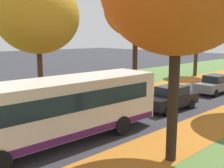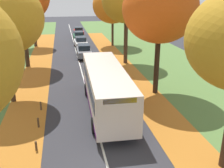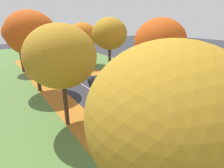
{
  "view_description": "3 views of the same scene",
  "coord_description": "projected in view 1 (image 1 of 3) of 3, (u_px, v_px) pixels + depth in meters",
  "views": [
    {
      "loc": [
        11.25,
        2.69,
        4.89
      ],
      "look_at": [
        -0.76,
        13.78,
        1.94
      ],
      "focal_mm": 42.0,
      "sensor_mm": 36.0,
      "label": 1
    },
    {
      "loc": [
        -1.76,
        -8.27,
        8.11
      ],
      "look_at": [
        1.58,
        9.4,
        1.64
      ],
      "focal_mm": 42.0,
      "sensor_mm": 36.0,
      "label": 2
    },
    {
      "loc": [
        -10.43,
        -2.25,
        9.06
      ],
      "look_at": [
        1.3,
        14.42,
        1.54
      ],
      "focal_mm": 28.0,
      "sensor_mm": 36.0,
      "label": 3
    }
  ],
  "objects": [
    {
      "name": "tree_left_far",
      "position": [
        198.0,
        20.0,
        32.15
      ],
      "size": [
        4.73,
        4.73,
        9.07
      ],
      "color": "#422D1E",
      "rests_on": "ground"
    },
    {
      "name": "tree_left_mid",
      "position": [
        136.0,
        9.0,
        24.36
      ],
      "size": [
        6.01,
        6.01,
        10.22
      ],
      "color": "#382619",
      "rests_on": "ground"
    },
    {
      "name": "road_centre_line",
      "position": [
        177.0,
        100.0,
        20.56
      ],
      "size": [
        0.12,
        80.0,
        0.01
      ],
      "primitive_type": "cube",
      "color": "silver",
      "rests_on": "ground"
    },
    {
      "name": "bus",
      "position": [
        59.0,
        107.0,
        12.04
      ],
      "size": [
        2.84,
        10.46,
        2.98
      ],
      "color": "beige",
      "rests_on": "ground"
    },
    {
      "name": "leaf_litter_left",
      "position": [
        80.0,
        102.0,
        19.88
      ],
      "size": [
        2.8,
        60.0,
        0.0
      ],
      "primitive_type": "cube",
      "color": "#B26B23",
      "rests_on": "grass_verge_left"
    },
    {
      "name": "bollard_fifth",
      "position": [
        29.0,
        113.0,
        16.04
      ],
      "size": [
        0.12,
        0.12,
        0.63
      ],
      "primitive_type": "cylinder",
      "color": "#4C3823",
      "rests_on": "ground"
    },
    {
      "name": "car_black_lead",
      "position": [
        171.0,
        98.0,
        17.74
      ],
      "size": [
        1.94,
        4.28,
        1.62
      ],
      "color": "black",
      "rests_on": "ground"
    },
    {
      "name": "leaf_litter_right",
      "position": [
        187.0,
        135.0,
        13.23
      ],
      "size": [
        2.8,
        60.0,
        0.0
      ],
      "primitive_type": "cube",
      "color": "#B26B23",
      "rests_on": "grass_verge_right"
    },
    {
      "name": "grass_verge_left",
      "position": [
        101.0,
        85.0,
        27.22
      ],
      "size": [
        12.0,
        90.0,
        0.01
      ],
      "primitive_type": "cube",
      "color": "#517538",
      "rests_on": "ground"
    },
    {
      "name": "car_grey_following",
      "position": [
        215.0,
        84.0,
        22.85
      ],
      "size": [
        1.82,
        4.22,
        1.62
      ],
      "color": "slate",
      "rests_on": "ground"
    },
    {
      "name": "tree_left_near",
      "position": [
        38.0,
        16.0,
        17.93
      ],
      "size": [
        5.74,
        5.74,
        8.88
      ],
      "color": "#422D1E",
      "rests_on": "ground"
    }
  ]
}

